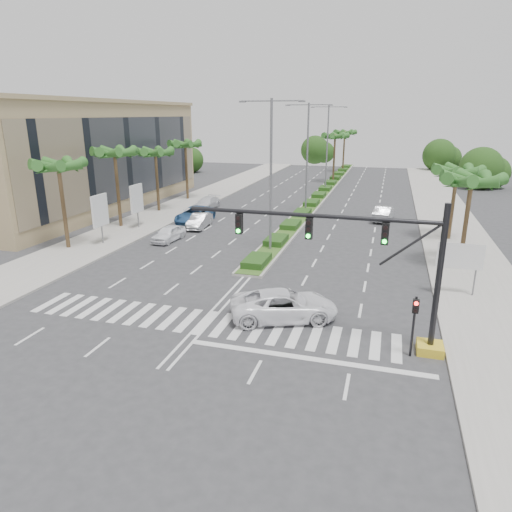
{
  "coord_description": "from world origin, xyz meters",
  "views": [
    {
      "loc": [
        9.0,
        -20.91,
        10.87
      ],
      "look_at": [
        1.92,
        3.26,
        3.0
      ],
      "focal_mm": 32.0,
      "sensor_mm": 36.0,
      "label": 1
    }
  ],
  "objects_px": {
    "car_parked_c": "(195,215)",
    "car_crossing": "(284,305)",
    "car_parked_a": "(168,234)",
    "car_right": "(384,213)",
    "car_parked_d": "(207,203)",
    "car_parked_b": "(200,221)"
  },
  "relations": [
    {
      "from": "car_parked_d",
      "to": "car_crossing",
      "type": "bearing_deg",
      "value": -56.99
    },
    {
      "from": "car_parked_d",
      "to": "car_crossing",
      "type": "height_order",
      "value": "car_crossing"
    },
    {
      "from": "car_parked_b",
      "to": "car_crossing",
      "type": "height_order",
      "value": "car_crossing"
    },
    {
      "from": "car_parked_d",
      "to": "car_crossing",
      "type": "xyz_separation_m",
      "value": [
        15.78,
        -27.46,
        0.14
      ]
    },
    {
      "from": "car_parked_c",
      "to": "car_parked_b",
      "type": "bearing_deg",
      "value": -56.44
    },
    {
      "from": "car_parked_b",
      "to": "car_parked_c",
      "type": "relative_size",
      "value": 0.73
    },
    {
      "from": "car_parked_a",
      "to": "car_parked_b",
      "type": "height_order",
      "value": "car_parked_b"
    },
    {
      "from": "car_parked_a",
      "to": "car_parked_d",
      "type": "xyz_separation_m",
      "value": [
        -2.27,
        14.54,
        -0.01
      ]
    },
    {
      "from": "car_crossing",
      "to": "car_right",
      "type": "bearing_deg",
      "value": -31.53
    },
    {
      "from": "car_crossing",
      "to": "car_parked_a",
      "type": "bearing_deg",
      "value": 24.7
    },
    {
      "from": "car_parked_a",
      "to": "car_right",
      "type": "relative_size",
      "value": 0.83
    },
    {
      "from": "car_parked_b",
      "to": "car_parked_a",
      "type": "bearing_deg",
      "value": -101.75
    },
    {
      "from": "car_parked_d",
      "to": "car_right",
      "type": "height_order",
      "value": "car_right"
    },
    {
      "from": "car_parked_a",
      "to": "car_parked_c",
      "type": "distance_m",
      "value": 7.45
    },
    {
      "from": "car_parked_a",
      "to": "car_right",
      "type": "height_order",
      "value": "car_right"
    },
    {
      "from": "car_right",
      "to": "car_parked_c",
      "type": "bearing_deg",
      "value": 26.48
    },
    {
      "from": "car_parked_c",
      "to": "car_right",
      "type": "xyz_separation_m",
      "value": [
        18.89,
        6.42,
        -0.02
      ]
    },
    {
      "from": "car_parked_c",
      "to": "car_right",
      "type": "relative_size",
      "value": 1.21
    },
    {
      "from": "car_parked_d",
      "to": "car_crossing",
      "type": "relative_size",
      "value": 0.79
    },
    {
      "from": "car_parked_b",
      "to": "car_parked_d",
      "type": "xyz_separation_m",
      "value": [
        -2.97,
        9.16,
        -0.03
      ]
    },
    {
      "from": "car_parked_c",
      "to": "car_right",
      "type": "bearing_deg",
      "value": 18.29
    },
    {
      "from": "car_parked_c",
      "to": "car_crossing",
      "type": "height_order",
      "value": "car_crossing"
    }
  ]
}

